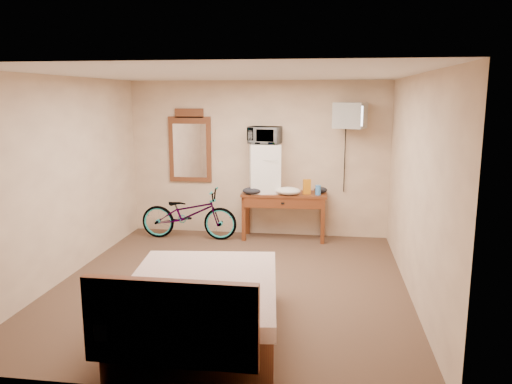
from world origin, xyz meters
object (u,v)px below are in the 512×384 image
Objects in this scene: blue_cup at (318,190)px; crt_television at (350,116)px; bed at (200,307)px; mini_fridge at (265,168)px; microwave at (265,135)px; wall_mirror at (190,147)px; desk at (284,201)px; bicycle at (189,214)px.

crt_television reaches higher than blue_cup.
mini_fridge is at bearing 86.89° from bed.
mini_fridge reaches higher than blue_cup.
microwave reaches higher than blue_cup.
microwave reaches higher than mini_fridge.
mini_fridge is 1.59× the size of microwave.
crt_television is 0.52× the size of wall_mirror.
desk is 2.16× the size of crt_television.
crt_television reaches higher than mini_fridge.
bicycle is (0.08, -0.44, -1.03)m from wall_mirror.
wall_mirror is (-2.57, 0.25, -0.53)m from crt_television.
bed is at bearing -113.59° from crt_television.
crt_television is 2.94m from bicycle.
mini_fridge is at bearing 172.48° from blue_cup.
mini_fridge is at bearing 178.45° from crt_television.
bed is at bearing -107.30° from blue_cup.
crt_television reaches higher than microwave.
blue_cup is 0.24× the size of crt_television.
desk is at bearing -10.17° from mini_fridge.
desk is 2.79× the size of microwave.
wall_mirror reaches higher than mini_fridge.
microwave is (0.00, 0.00, 0.52)m from mini_fridge.
mini_fridge reaches higher than bed.
crt_television is (1.30, -0.04, 0.31)m from microwave.
mini_fridge is 0.38× the size of bed.
bed is at bearing -93.11° from mini_fridge.
microwave is 1.19m from blue_cup.
desk is at bearing 81.52° from bed.
mini_fridge is 0.91m from blue_cup.
microwave is at bearing -80.09° from bicycle.
wall_mirror is at bearing 170.36° from mini_fridge.
microwave is at bearing -9.63° from wall_mirror.
desk is 1.66m from crt_television.
blue_cup is at bearing -87.66° from bicycle.
desk is at bearing -84.45° from bicycle.
bed is (1.00, -3.21, -0.11)m from bicycle.
blue_cup reaches higher than desk.
bed is (-1.49, -3.40, -1.67)m from crt_television.
blue_cup is 0.10× the size of bicycle.
crt_television is at bearing -5.57° from wall_mirror.
crt_television is (0.45, 0.08, 1.14)m from blue_cup.
microwave is at bearing 169.79° from desk.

